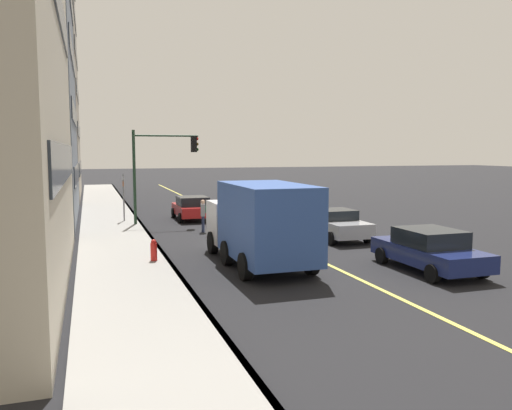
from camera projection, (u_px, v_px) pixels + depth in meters
The scene contains 13 objects.
ground at pixel (265, 235), 25.34m from camera, with size 200.00×200.00×0.00m, color black.
sidewalk_slab at pixel (117, 241), 23.14m from camera, with size 80.00×3.28×0.15m, color gray.
curb_edge at pixel (152, 239), 23.62m from camera, with size 80.00×0.16×0.15m, color slate.
lane_stripe_center at pixel (265, 235), 25.34m from camera, with size 80.00×0.16×0.01m, color #D8CC4C.
car_red at pixel (192, 208), 30.88m from camera, with size 3.88×2.02×1.42m.
car_white at pixel (286, 210), 29.60m from camera, with size 4.71×2.05×1.49m.
car_silver at pixel (336, 224), 24.05m from camera, with size 4.01×2.00×1.40m.
car_navy at pixel (429, 249), 17.73m from camera, with size 4.46×2.12×1.46m.
truck_blue at pixel (261, 222), 18.42m from camera, with size 6.60×2.59×3.01m.
pedestrian_with_backpack at pixel (203, 213), 26.24m from camera, with size 0.43×0.41×1.66m.
traffic_light_mast at pixel (160, 160), 28.21m from camera, with size 0.28×3.65×5.27m.
street_sign_post at pixel (124, 194), 29.25m from camera, with size 0.60×0.08×2.83m.
fire_hydrant at pixel (154, 252), 18.69m from camera, with size 0.24×0.24×0.94m.
Camera 1 is at (-23.66, 8.23, 4.14)m, focal length 35.97 mm.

